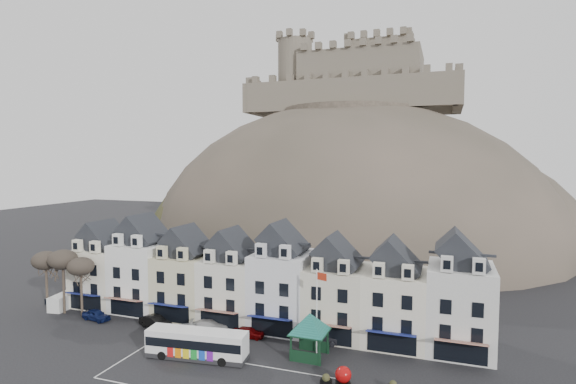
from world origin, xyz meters
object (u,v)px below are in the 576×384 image
Objects in this scene: car_silver at (193,330)px; car_charcoal at (321,339)px; car_maroon at (248,332)px; bus at (197,343)px; bus_shelter at (310,323)px; white_van at (64,301)px; car_white at (210,326)px; red_buoy at (343,376)px; car_navy at (96,315)px; flagpole at (318,306)px; car_black at (156,322)px.

car_silver is 15.07m from car_charcoal.
car_maroon is at bearing -93.78° from car_silver.
bus_shelter is (10.96, 4.14, 2.01)m from bus.
car_silver is (22.04, -2.50, -0.34)m from white_van.
white_van reaches higher than car_white.
red_buoy is (4.62, -4.73, -2.73)m from bus_shelter.
white_van reaches higher than car_navy.
car_black is at bearing 178.89° from flagpole.
flagpole is 15.78m from car_silver.
bus_shelter is 14.93m from car_silver.
car_charcoal is (0.27, 3.43, -2.98)m from bus_shelter.
car_black is 0.95× the size of car_silver.
car_white is (-18.02, 7.51, -0.26)m from red_buoy.
car_silver is at bearing -15.72° from white_van.
car_white is at bearing -10.86° from white_van.
car_black is at bearing 176.88° from bus_shelter.
car_charcoal is (29.26, 2.21, -0.00)m from car_navy.
bus_shelter is 1.56× the size of car_silver.
flagpole reaches higher than car_white.
car_black is at bearing 141.68° from bus.
car_navy is at bearing 169.95° from red_buoy.
red_buoy is 14.74m from car_maroon.
flagpole is 9.94m from car_maroon.
bus_shelter is 20.41m from car_black.
car_navy is at bearing 179.78° from flagpole.
car_silver is 6.60m from car_maroon.
car_maroon is at bearing -70.70° from car_black.
car_navy reaches higher than car_silver.
red_buoy is 8.32m from flagpole.
flagpole reaches higher than car_silver.
bus_shelter is at bearing -111.56° from car_silver.
flagpole is at bearing -107.12° from car_maroon.
car_maroon is at bearing 75.00° from car_charcoal.
car_black reaches higher than car_silver.
bus_shelter is 9.10m from car_maroon.
flagpole is 2.02× the size of car_black.
flagpole reaches higher than car_navy.
car_white is at bearing 157.37° from red_buoy.
car_charcoal is at bearing -9.25° from white_van.
car_navy is 15.68m from car_white.
red_buoy is 0.20× the size of flagpole.
car_navy is 0.90× the size of car_black.
car_charcoal is (-0.25, 2.32, -4.52)m from flagpole.
car_white is at bearing 169.45° from bus_shelter.
flagpole is 2.19× the size of car_charcoal.
red_buoy is 9.26m from car_charcoal.
bus_shelter is 29.17m from car_navy.
car_charcoal is (11.23, 7.58, -0.97)m from bus.
car_silver is 1.15× the size of car_charcoal.
bus is at bearing -107.26° from car_black.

